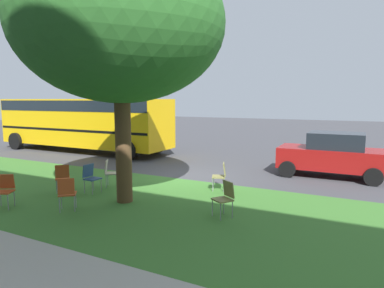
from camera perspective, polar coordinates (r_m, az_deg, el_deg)
ground at (r=12.31m, az=-1.78°, el=-5.76°), size 80.00×80.00×0.00m
grass_verge at (r=9.72m, az=-11.01°, el=-9.51°), size 48.00×6.00×0.01m
street_tree at (r=9.46m, az=-12.22°, el=19.21°), size 5.54×5.54×6.83m
chair_0 at (r=10.53m, az=4.98°, el=-5.18°), size 0.54×0.53×0.88m
chair_1 at (r=8.20m, az=5.65°, el=-8.87°), size 0.58×0.58×0.88m
chair_2 at (r=10.14m, az=-29.41°, el=-6.64°), size 0.56×0.57×0.88m
chair_3 at (r=9.12m, az=-20.64°, el=-7.64°), size 0.59×0.59×0.88m
chair_4 at (r=11.29m, az=-13.92°, el=-4.51°), size 0.58×0.57×0.88m
chair_5 at (r=10.70m, az=-16.95°, el=-5.27°), size 0.45×0.45×0.88m
chair_6 at (r=10.99m, az=-21.31°, el=-5.12°), size 0.59×0.59×0.88m
parked_car at (r=13.36m, az=22.87°, el=-1.64°), size 3.70×1.92×1.65m
school_bus at (r=19.38m, az=-18.24°, el=3.99°), size 10.40×2.80×2.88m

